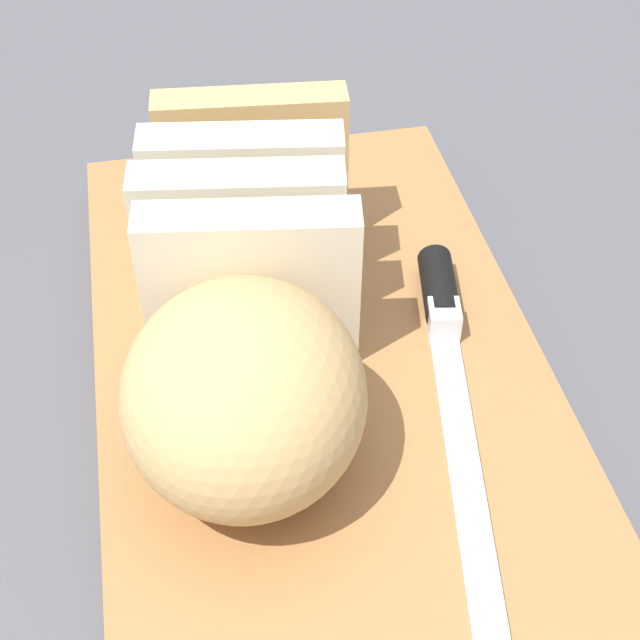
% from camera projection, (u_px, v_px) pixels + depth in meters
% --- Properties ---
extents(ground_plane, '(3.00, 3.00, 0.00)m').
position_uv_depth(ground_plane, '(320.00, 389.00, 0.55)').
color(ground_plane, '#4C4C51').
extents(cutting_board, '(0.45, 0.27, 0.03)m').
position_uv_depth(cutting_board, '(320.00, 374.00, 0.55)').
color(cutting_board, '#9E6B3D').
rests_on(cutting_board, ground_plane).
extents(bread_loaf, '(0.27, 0.15, 0.10)m').
position_uv_depth(bread_loaf, '(246.00, 313.00, 0.49)').
color(bread_loaf, tan).
rests_on(bread_loaf, cutting_board).
extents(bread_knife, '(0.27, 0.06, 0.02)m').
position_uv_depth(bread_knife, '(446.00, 337.00, 0.54)').
color(bread_knife, silver).
rests_on(bread_knife, cutting_board).
extents(crumb_near_knife, '(0.01, 0.01, 0.01)m').
position_uv_depth(crumb_near_knife, '(360.00, 384.00, 0.52)').
color(crumb_near_knife, '#996633').
rests_on(crumb_near_knife, cutting_board).
extents(crumb_near_loaf, '(0.00, 0.00, 0.00)m').
position_uv_depth(crumb_near_loaf, '(246.00, 409.00, 0.51)').
color(crumb_near_loaf, '#996633').
rests_on(crumb_near_loaf, cutting_board).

